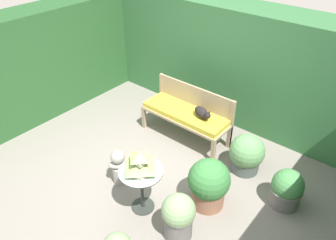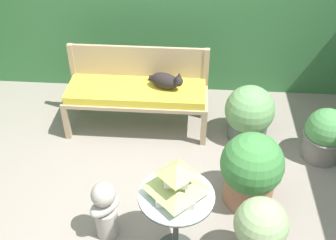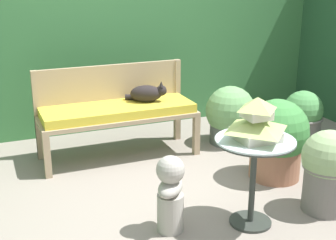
# 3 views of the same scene
# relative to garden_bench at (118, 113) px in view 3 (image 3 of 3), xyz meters

# --- Properties ---
(ground) EXTENTS (30.00, 30.00, 0.00)m
(ground) POSITION_rel_garden_bench_xyz_m (0.25, -1.07, -0.45)
(ground) COLOR gray
(foliage_hedge_back) EXTENTS (6.40, 0.83, 2.03)m
(foliage_hedge_back) POSITION_rel_garden_bench_xyz_m (0.25, 1.26, 0.57)
(foliage_hedge_back) COLOR #38703D
(foliage_hedge_back) RESTS_ON ground
(garden_bench) EXTENTS (1.53, 0.54, 0.53)m
(garden_bench) POSITION_rel_garden_bench_xyz_m (0.00, 0.00, 0.00)
(garden_bench) COLOR tan
(garden_bench) RESTS_ON ground
(bench_backrest) EXTENTS (1.53, 0.06, 0.88)m
(bench_backrest) POSITION_rel_garden_bench_xyz_m (0.00, 0.25, 0.19)
(bench_backrest) COLOR tan
(bench_backrest) RESTS_ON ground
(cat) EXTENTS (0.38, 0.30, 0.20)m
(cat) POSITION_rel_garden_bench_xyz_m (0.32, 0.03, 0.16)
(cat) COLOR black
(cat) RESTS_ON garden_bench
(patio_table) EXTENTS (0.57, 0.57, 0.66)m
(patio_table) POSITION_rel_garden_bench_xyz_m (0.52, -1.61, 0.06)
(patio_table) COLOR #2D332D
(patio_table) RESTS_ON ground
(pagoda_birdhouse) EXTENTS (0.37, 0.37, 0.30)m
(pagoda_birdhouse) POSITION_rel_garden_bench_xyz_m (0.52, -1.61, 0.34)
(pagoda_birdhouse) COLOR beige
(pagoda_birdhouse) RESTS_ON patio_table
(garden_bust) EXTENTS (0.30, 0.32, 0.57)m
(garden_bust) POSITION_rel_garden_bench_xyz_m (-0.06, -1.48, -0.15)
(garden_bust) COLOR #A39E93
(garden_bust) RESTS_ON ground
(potted_plant_hedge_corner) EXTENTS (0.41, 0.41, 0.65)m
(potted_plant_hedge_corner) POSITION_rel_garden_bench_xyz_m (1.16, -1.65, -0.10)
(potted_plant_hedge_corner) COLOR slate
(potted_plant_hedge_corner) RESTS_ON ground
(potted_plant_table_near) EXTENTS (0.56, 0.56, 0.72)m
(potted_plant_table_near) POSITION_rel_garden_bench_xyz_m (1.15, -1.00, -0.08)
(potted_plant_table_near) COLOR #9E664C
(potted_plant_table_near) RESTS_ON ground
(potted_plant_bench_left) EXTENTS (0.43, 0.43, 0.56)m
(potted_plant_bench_left) POSITION_rel_garden_bench_xyz_m (1.95, -0.34, -0.18)
(potted_plant_bench_left) COLOR slate
(potted_plant_bench_left) RESTS_ON ground
(potted_plant_patio_mid) EXTENTS (0.53, 0.53, 0.62)m
(potted_plant_patio_mid) POSITION_rel_garden_bench_xyz_m (1.21, -0.08, -0.15)
(potted_plant_patio_mid) COLOR #4C5651
(potted_plant_patio_mid) RESTS_ON ground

